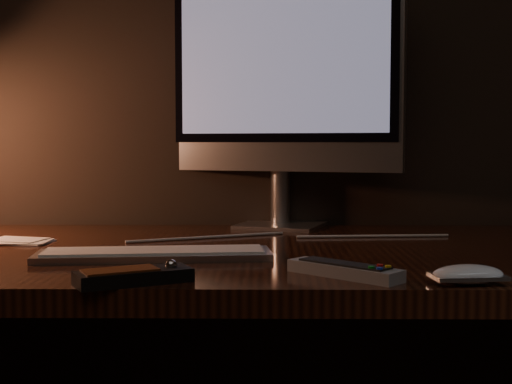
{
  "coord_description": "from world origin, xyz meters",
  "views": [
    {
      "loc": [
        0.06,
        0.53,
        0.95
      ],
      "look_at": [
        0.05,
        1.73,
        0.86
      ],
      "focal_mm": 50.0,
      "sensor_mm": 36.0,
      "label": 1
    }
  ],
  "objects_px": {
    "mouse": "(468,277)",
    "tv_remote": "(344,270)",
    "desk": "(233,307)",
    "monitor": "(281,75)",
    "media_remote": "(134,276)",
    "keyboard": "(154,254)"
  },
  "relations": [
    {
      "from": "mouse",
      "to": "tv_remote",
      "type": "bearing_deg",
      "value": 155.59
    },
    {
      "from": "desk",
      "to": "mouse",
      "type": "xyz_separation_m",
      "value": [
        0.35,
        -0.41,
        0.14
      ]
    },
    {
      "from": "monitor",
      "to": "media_remote",
      "type": "distance_m",
      "value": 0.78
    },
    {
      "from": "keyboard",
      "to": "tv_remote",
      "type": "distance_m",
      "value": 0.35
    },
    {
      "from": "keyboard",
      "to": "mouse",
      "type": "bearing_deg",
      "value": -31.23
    },
    {
      "from": "monitor",
      "to": "keyboard",
      "type": "xyz_separation_m",
      "value": [
        -0.23,
        -0.44,
        -0.34
      ]
    },
    {
      "from": "desk",
      "to": "monitor",
      "type": "height_order",
      "value": "monitor"
    },
    {
      "from": "keyboard",
      "to": "mouse",
      "type": "distance_m",
      "value": 0.52
    },
    {
      "from": "media_remote",
      "to": "tv_remote",
      "type": "distance_m",
      "value": 0.31
    },
    {
      "from": "keyboard",
      "to": "tv_remote",
      "type": "height_order",
      "value": "tv_remote"
    },
    {
      "from": "monitor",
      "to": "tv_remote",
      "type": "distance_m",
      "value": 0.7
    },
    {
      "from": "keyboard",
      "to": "monitor",
      "type": "bearing_deg",
      "value": 56.6
    },
    {
      "from": "mouse",
      "to": "tv_remote",
      "type": "xyz_separation_m",
      "value": [
        -0.17,
        0.05,
        0.0
      ]
    },
    {
      "from": "media_remote",
      "to": "tv_remote",
      "type": "relative_size",
      "value": 1.03
    },
    {
      "from": "desk",
      "to": "keyboard",
      "type": "xyz_separation_m",
      "value": [
        -0.13,
        -0.18,
        0.14
      ]
    },
    {
      "from": "mouse",
      "to": "tv_remote",
      "type": "relative_size",
      "value": 0.61
    },
    {
      "from": "keyboard",
      "to": "tv_remote",
      "type": "relative_size",
      "value": 2.42
    },
    {
      "from": "desk",
      "to": "media_remote",
      "type": "height_order",
      "value": "media_remote"
    },
    {
      "from": "desk",
      "to": "mouse",
      "type": "bearing_deg",
      "value": -49.48
    },
    {
      "from": "tv_remote",
      "to": "desk",
      "type": "bearing_deg",
      "value": 159.26
    },
    {
      "from": "tv_remote",
      "to": "monitor",
      "type": "bearing_deg",
      "value": 139.75
    },
    {
      "from": "desk",
      "to": "tv_remote",
      "type": "xyz_separation_m",
      "value": [
        0.18,
        -0.35,
        0.14
      ]
    }
  ]
}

